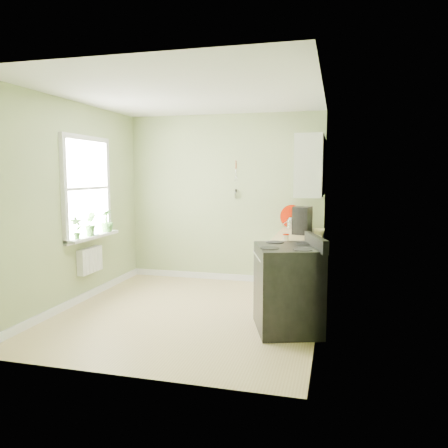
% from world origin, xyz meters
% --- Properties ---
extents(floor, '(3.20, 3.60, 0.02)m').
position_xyz_m(floor, '(0.00, 0.00, -0.01)').
color(floor, tan).
rests_on(floor, ground).
extents(ceiling, '(3.20, 3.60, 0.02)m').
position_xyz_m(ceiling, '(0.00, 0.00, 2.71)').
color(ceiling, white).
rests_on(ceiling, wall_back).
extents(wall_back, '(3.20, 0.02, 2.70)m').
position_xyz_m(wall_back, '(0.00, 1.81, 1.35)').
color(wall_back, '#A5B57C').
rests_on(wall_back, floor).
extents(wall_left, '(0.02, 3.60, 2.70)m').
position_xyz_m(wall_left, '(-1.61, 0.00, 1.35)').
color(wall_left, '#A5B57C').
rests_on(wall_left, floor).
extents(wall_right, '(0.02, 3.60, 2.70)m').
position_xyz_m(wall_right, '(1.61, 0.00, 1.35)').
color(wall_right, '#A5B57C').
rests_on(wall_right, floor).
extents(base_cabinets, '(0.60, 1.60, 0.87)m').
position_xyz_m(base_cabinets, '(1.30, 1.00, 0.43)').
color(base_cabinets, white).
rests_on(base_cabinets, floor).
extents(countertop, '(0.64, 1.60, 0.04)m').
position_xyz_m(countertop, '(1.29, 1.00, 0.89)').
color(countertop, beige).
rests_on(countertop, base_cabinets).
extents(upper_cabinets, '(0.35, 1.40, 0.80)m').
position_xyz_m(upper_cabinets, '(1.43, 1.10, 1.85)').
color(upper_cabinets, white).
rests_on(upper_cabinets, wall_right).
extents(window, '(0.06, 1.14, 1.44)m').
position_xyz_m(window, '(-1.58, 0.30, 1.55)').
color(window, white).
rests_on(window, wall_left).
extents(window_sill, '(0.18, 1.14, 0.04)m').
position_xyz_m(window_sill, '(-1.51, 0.30, 0.88)').
color(window_sill, white).
rests_on(window_sill, wall_left).
extents(radiator, '(0.12, 0.50, 0.35)m').
position_xyz_m(radiator, '(-1.54, 0.25, 0.55)').
color(radiator, white).
rests_on(radiator, wall_left).
extents(wall_utensils, '(0.02, 0.14, 0.58)m').
position_xyz_m(wall_utensils, '(0.20, 1.78, 1.56)').
color(wall_utensils, beige).
rests_on(wall_utensils, wall_back).
extents(stove, '(0.90, 0.95, 1.08)m').
position_xyz_m(stove, '(1.28, -0.30, 0.49)').
color(stove, black).
rests_on(stove, floor).
extents(stand_mixer, '(0.28, 0.35, 0.38)m').
position_xyz_m(stand_mixer, '(1.34, 1.27, 1.07)').
color(stand_mixer, '#B2B2B7').
rests_on(stand_mixer, countertop).
extents(kettle, '(0.17, 0.10, 0.18)m').
position_xyz_m(kettle, '(1.10, 1.62, 1.00)').
color(kettle, silver).
rests_on(kettle, countertop).
extents(coffee_maker, '(0.27, 0.29, 0.39)m').
position_xyz_m(coffee_maker, '(1.32, 1.05, 1.09)').
color(coffee_maker, black).
rests_on(coffee_maker, countertop).
extents(red_tray, '(0.36, 0.10, 0.36)m').
position_xyz_m(red_tray, '(1.11, 1.72, 1.09)').
color(red_tray, '#A61500').
rests_on(red_tray, countertop).
extents(jar, '(0.08, 0.08, 0.09)m').
position_xyz_m(jar, '(1.17, 0.36, 0.96)').
color(jar, beige).
rests_on(jar, countertop).
extents(plant_a, '(0.18, 0.19, 0.30)m').
position_xyz_m(plant_a, '(-1.50, -0.11, 1.05)').
color(plant_a, '#458133').
rests_on(plant_a, window_sill).
extents(plant_b, '(0.23, 0.24, 0.33)m').
position_xyz_m(plant_b, '(-1.50, 0.22, 1.07)').
color(plant_b, '#458133').
rests_on(plant_b, window_sill).
extents(plant_c, '(0.21, 0.21, 0.32)m').
position_xyz_m(plant_c, '(-1.50, 0.68, 1.06)').
color(plant_c, '#458133').
rests_on(plant_c, window_sill).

